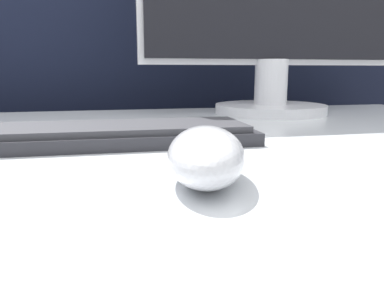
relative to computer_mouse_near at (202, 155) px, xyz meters
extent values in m
cube|color=black|center=(-0.08, 0.75, -0.06)|extent=(5.00, 0.03, 1.37)
ellipsoid|color=silver|center=(0.00, 0.00, 0.00)|extent=(0.09, 0.14, 0.05)
cube|color=#28282D|center=(-0.09, 0.19, -0.01)|extent=(0.41, 0.13, 0.02)
cube|color=#38383D|center=(-0.09, 0.19, 0.00)|extent=(0.38, 0.11, 0.01)
cylinder|color=white|center=(0.27, 0.47, -0.01)|extent=(0.24, 0.24, 0.02)
cylinder|color=white|center=(0.27, 0.47, 0.04)|extent=(0.07, 0.07, 0.10)
camera|label=1|loc=(-0.07, -0.29, 0.07)|focal=35.00mm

